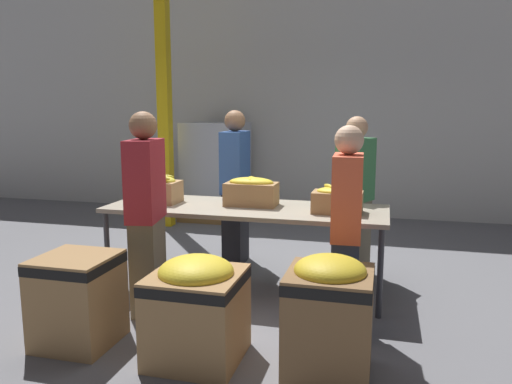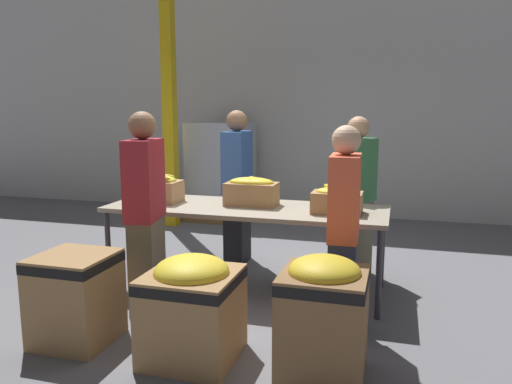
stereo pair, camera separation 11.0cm
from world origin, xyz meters
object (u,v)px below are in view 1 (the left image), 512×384
(banana_box_0, at_px, (157,189))
(volunteer_3, at_px, (355,198))
(volunteer_2, at_px, (235,189))
(donation_bin_2, at_px, (329,313))
(banana_box_1, at_px, (251,191))
(pallet_stack_0, at_px, (217,171))
(support_pillar, at_px, (164,88))
(sorting_table, at_px, (246,212))
(donation_bin_1, at_px, (197,305))
(banana_box_2, at_px, (337,200))
(donation_bin_0, at_px, (78,297))
(volunteer_0, at_px, (146,215))
(volunteer_1, at_px, (346,233))

(banana_box_0, relative_size, volunteer_3, 0.26)
(volunteer_2, distance_m, donation_bin_2, 2.54)
(banana_box_1, xyz_separation_m, pallet_stack_0, (-1.33, 2.85, -0.20))
(banana_box_0, xyz_separation_m, support_pillar, (-0.93, 2.24, 1.06))
(sorting_table, relative_size, banana_box_0, 6.05)
(donation_bin_1, bearing_deg, volunteer_3, 66.16)
(volunteer_3, relative_size, donation_bin_2, 2.03)
(banana_box_2, distance_m, donation_bin_0, 2.26)
(donation_bin_0, bearing_deg, volunteer_0, 70.58)
(sorting_table, distance_m, banana_box_2, 0.87)
(banana_box_0, xyz_separation_m, volunteer_2, (0.56, 0.77, -0.10))
(volunteer_3, bearing_deg, banana_box_2, 18.21)
(sorting_table, bearing_deg, banana_box_0, -179.11)
(volunteer_1, distance_m, volunteer_3, 1.42)
(banana_box_2, relative_size, pallet_stack_0, 0.29)
(donation_bin_0, height_order, pallet_stack_0, pallet_stack_0)
(volunteer_2, distance_m, donation_bin_0, 2.28)
(banana_box_1, relative_size, donation_bin_1, 0.67)
(volunteer_1, bearing_deg, support_pillar, 40.93)
(volunteer_2, height_order, support_pillar, support_pillar)
(volunteer_2, relative_size, volunteer_3, 1.04)
(donation_bin_0, bearing_deg, banana_box_1, 58.30)
(donation_bin_1, bearing_deg, banana_box_2, 58.98)
(banana_box_1, height_order, volunteer_1, volunteer_1)
(banana_box_1, relative_size, pallet_stack_0, 0.33)
(volunteer_0, relative_size, support_pillar, 0.42)
(donation_bin_2, bearing_deg, banana_box_1, 121.63)
(volunteer_0, distance_m, support_pillar, 3.40)
(volunteer_2, xyz_separation_m, support_pillar, (-1.49, 1.47, 1.16))
(support_pillar, bearing_deg, pallet_stack_0, 52.66)
(volunteer_3, xyz_separation_m, donation_bin_2, (-0.02, -2.07, -0.38))
(donation_bin_0, bearing_deg, pallet_stack_0, 95.58)
(donation_bin_2, relative_size, support_pillar, 0.20)
(banana_box_1, distance_m, volunteer_2, 0.79)
(donation_bin_1, height_order, pallet_stack_0, pallet_stack_0)
(banana_box_0, height_order, volunteer_1, volunteer_1)
(volunteer_2, xyz_separation_m, donation_bin_2, (1.28, -2.16, -0.41))
(banana_box_0, height_order, volunteer_3, volunteer_3)
(volunteer_0, xyz_separation_m, volunteer_3, (1.61, 1.41, -0.03))
(volunteer_1, height_order, donation_bin_2, volunteer_1)
(banana_box_1, bearing_deg, sorting_table, -114.82)
(donation_bin_0, bearing_deg, sorting_table, 57.97)
(sorting_table, height_order, volunteer_2, volunteer_2)
(banana_box_0, distance_m, donation_bin_1, 1.77)
(volunteer_0, distance_m, volunteer_1, 1.63)
(banana_box_2, xyz_separation_m, donation_bin_0, (-1.73, -1.34, -0.56))
(sorting_table, relative_size, volunteer_0, 1.55)
(banana_box_2, bearing_deg, volunteer_2, 145.34)
(donation_bin_0, xyz_separation_m, donation_bin_2, (1.82, 0.00, 0.07))
(banana_box_0, xyz_separation_m, pallet_stack_0, (-0.41, 2.94, -0.20))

